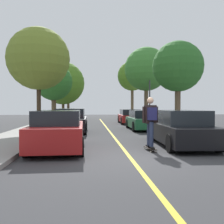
# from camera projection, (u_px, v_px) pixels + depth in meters

# --- Properties ---
(ground) EXTENTS (80.00, 80.00, 0.00)m
(ground) POSITION_uv_depth(u_px,v_px,m) (130.00, 157.00, 7.96)
(ground) COLOR #353538
(center_line) EXTENTS (0.12, 39.20, 0.01)m
(center_line) POSITION_uv_depth(u_px,v_px,m) (117.00, 140.00, 11.95)
(center_line) COLOR gold
(center_line) RESTS_ON ground
(parked_car_left_nearest) EXTENTS (1.93, 4.13, 1.42)m
(parked_car_left_nearest) POSITION_uv_depth(u_px,v_px,m) (58.00, 130.00, 9.37)
(parked_car_left_nearest) COLOR maroon
(parked_car_left_nearest) RESTS_ON ground
(parked_car_left_near) EXTENTS (1.94, 4.15, 1.43)m
(parked_car_left_near) POSITION_uv_depth(u_px,v_px,m) (71.00, 121.00, 15.57)
(parked_car_left_near) COLOR black
(parked_car_left_near) RESTS_ON ground
(parked_car_right_nearest) EXTENTS (2.00, 4.61, 1.42)m
(parked_car_right_nearest) POSITION_uv_depth(u_px,v_px,m) (180.00, 128.00, 10.34)
(parked_car_right_nearest) COLOR black
(parked_car_right_nearest) RESTS_ON ground
(parked_car_right_near) EXTENTS (2.00, 4.22, 1.30)m
(parked_car_right_near) POSITION_uv_depth(u_px,v_px,m) (144.00, 120.00, 17.24)
(parked_car_right_near) COLOR #1E5B33
(parked_car_right_near) RESTS_ON ground
(parked_car_right_far) EXTENTS (1.94, 4.24, 1.29)m
(parked_car_right_far) POSITION_uv_depth(u_px,v_px,m) (130.00, 116.00, 23.46)
(parked_car_right_far) COLOR maroon
(parked_car_right_far) RESTS_ON ground
(street_tree_left_nearest) EXTENTS (3.59, 3.59, 5.96)m
(street_tree_left_nearest) POSITION_uv_depth(u_px,v_px,m) (39.00, 59.00, 14.85)
(street_tree_left_nearest) COLOR #3D2D1E
(street_tree_left_nearest) RESTS_ON sidewalk_left
(street_tree_left_near) EXTENTS (3.04, 3.04, 4.95)m
(street_tree_left_near) POSITION_uv_depth(u_px,v_px,m) (54.00, 82.00, 21.10)
(street_tree_left_near) COLOR brown
(street_tree_left_near) RESTS_ON sidewalk_left
(street_tree_left_far) EXTENTS (4.71, 4.71, 6.33)m
(street_tree_left_far) POSITION_uv_depth(u_px,v_px,m) (63.00, 83.00, 28.50)
(street_tree_left_far) COLOR #4C3823
(street_tree_left_far) RESTS_ON sidewalk_left
(street_tree_left_farthest) EXTENTS (3.63, 3.63, 6.63)m
(street_tree_left_farthest) POSITION_uv_depth(u_px,v_px,m) (68.00, 82.00, 35.32)
(street_tree_left_farthest) COLOR #3D2D1E
(street_tree_left_farthest) RESTS_ON sidewalk_left
(street_tree_right_nearest) EXTENTS (3.10, 3.10, 5.43)m
(street_tree_right_nearest) POSITION_uv_depth(u_px,v_px,m) (178.00, 67.00, 15.85)
(street_tree_right_nearest) COLOR brown
(street_tree_right_nearest) RESTS_ON sidewalk_right
(street_tree_right_near) EXTENTS (4.18, 4.18, 7.08)m
(street_tree_right_near) POSITION_uv_depth(u_px,v_px,m) (146.00, 69.00, 24.69)
(street_tree_right_near) COLOR brown
(street_tree_right_near) RESTS_ON sidewalk_right
(street_tree_right_far) EXTENTS (3.75, 3.75, 7.16)m
(street_tree_right_far) POSITION_uv_depth(u_px,v_px,m) (132.00, 76.00, 32.81)
(street_tree_right_far) COLOR brown
(street_tree_right_far) RESTS_ON sidewalk_right
(streetlamp) EXTENTS (0.36, 0.24, 5.90)m
(streetlamp) POSITION_uv_depth(u_px,v_px,m) (150.00, 85.00, 23.12)
(streetlamp) COLOR #38383D
(streetlamp) RESTS_ON sidewalk_right
(skateboard) EXTENTS (0.31, 0.86, 0.10)m
(skateboard) POSITION_uv_depth(u_px,v_px,m) (150.00, 148.00, 9.16)
(skateboard) COLOR black
(skateboard) RESTS_ON ground
(skateboarder) EXTENTS (0.59, 0.71, 1.79)m
(skateboarder) POSITION_uv_depth(u_px,v_px,m) (151.00, 119.00, 9.11)
(skateboarder) COLOR black
(skateboarder) RESTS_ON skateboard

